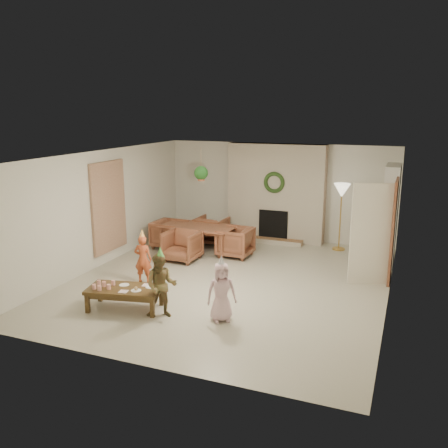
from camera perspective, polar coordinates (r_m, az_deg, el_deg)
The scene contains 56 objects.
floor at distance 9.69m, azimuth 0.79°, elevation -6.72°, with size 7.00×7.00×0.00m, color #B7B29E.
ceiling at distance 9.13m, azimuth 0.84°, elevation 8.16°, with size 7.00×7.00×0.00m, color white.
wall_back at distance 12.60m, azimuth 6.47°, elevation 3.85°, with size 7.00×7.00×0.00m, color silver.
wall_front at distance 6.31m, azimuth -10.59°, elevation -6.24°, with size 7.00×7.00×0.00m, color silver.
wall_left at distance 10.74m, azimuth -14.34°, elevation 1.81°, with size 7.00×7.00×0.00m, color silver.
wall_right at distance 8.76m, azimuth 19.49°, elevation -1.17°, with size 7.00×7.00×0.00m, color silver.
fireplace_mass at distance 12.41m, azimuth 6.23°, elevation 3.71°, with size 2.50×0.40×2.50m, color #532716.
fireplace_hearth at distance 12.34m, azimuth 5.65°, elevation -2.00°, with size 1.60×0.30×0.12m, color brown.
fireplace_firebox at distance 12.40m, azimuth 5.91°, elevation -0.06°, with size 0.75×0.12×0.75m, color black.
fireplace_wreath at distance 12.15m, azimuth 5.97°, elevation 4.93°, with size 0.54×0.54×0.10m, color #203E17.
floor_lamp_base at distance 12.08m, azimuth 13.46°, elevation -2.88°, with size 0.30×0.30×0.03m, color gold.
floor_lamp_post at distance 11.89m, azimuth 13.66°, elevation 0.55°, with size 0.03×0.03×1.46m, color gold.
floor_lamp_shade at distance 11.76m, azimuth 13.85°, elevation 3.90°, with size 0.39×0.39×0.33m, color beige.
bookshelf_carcass at distance 11.04m, azimuth 19.13°, elevation 1.00°, with size 0.30×1.00×2.20m, color white.
bookshelf_shelf_a at distance 11.19m, azimuth 18.77°, elevation -2.24°, with size 0.30×0.92×0.03m, color white.
bookshelf_shelf_b at distance 11.10m, azimuth 18.93°, elevation -0.25°, with size 0.30×0.92×0.03m, color white.
bookshelf_shelf_c at distance 11.01m, azimuth 19.09°, elevation 1.77°, with size 0.30×0.92×0.03m, color white.
bookshelf_shelf_d at distance 10.94m, azimuth 19.25°, elevation 3.82°, with size 0.30×0.92×0.03m, color white.
books_row_lower at distance 11.01m, azimuth 18.68°, elevation -1.73°, with size 0.20×0.40×0.24m, color #AE2220.
books_row_mid at distance 11.12m, azimuth 18.89°, elevation 0.52°, with size 0.20×0.44×0.24m, color #284593.
books_row_upper at distance 10.89m, azimuth 19.01°, elevation 2.35°, with size 0.20×0.36×0.22m, color #BA7F27.
door_frame at distance 9.98m, azimuth 19.46°, elevation -0.78°, with size 0.05×0.86×2.04m, color brown.
door_leaf at distance 9.64m, azimuth 17.10°, elevation -1.22°, with size 0.05×0.80×2.00m, color beige.
curtain_panel at distance 10.88m, azimuth -13.56°, elevation 2.00°, with size 0.06×1.20×2.00m, color tan.
dining_table at distance 11.54m, azimuth -3.14°, elevation -1.77°, with size 1.77×0.99×0.62m, color brown.
dining_chair_near at distance 10.87m, azimuth -5.02°, elevation -2.59°, with size 0.74×0.76×0.69m, color brown.
dining_chair_far at distance 12.20m, azimuth -1.48°, elevation -0.73°, with size 0.74×0.76×0.69m, color brown.
dining_chair_left at distance 11.89m, azimuth -6.49°, elevation -1.20°, with size 0.74×0.76×0.69m, color brown.
dining_chair_right at distance 11.13m, azimuth 1.33°, elevation -2.15°, with size 0.74×0.76×0.69m, color brown.
hanging_plant_cord at distance 11.04m, azimuth -2.75°, elevation 7.27°, with size 0.01×0.01×0.70m, color tan.
hanging_plant_pot at distance 11.08m, azimuth -2.73°, elevation 5.47°, with size 0.16×0.16×0.12m, color brown.
hanging_plant_foliage at distance 11.07m, azimuth -2.74°, elevation 6.08°, with size 0.32×0.32×0.32m, color #174617.
coffee_table_top at distance 8.43m, azimuth -11.74°, elevation -7.61°, with size 1.25×0.63×0.06m, color #4B3619.
coffee_table_apron at distance 8.46m, azimuth -11.72°, elevation -8.03°, with size 1.16×0.53×0.08m, color #4B3619.
coffee_leg_fl at distance 8.50m, azimuth -15.93°, elevation -9.07°, with size 0.07×0.07×0.33m, color #4B3619.
coffee_leg_fr at distance 8.10m, azimuth -8.51°, elevation -9.85°, with size 0.07×0.07×0.33m, color #4B3619.
coffee_leg_bl at distance 8.93m, azimuth -14.53°, elevation -7.87°, with size 0.07×0.07×0.33m, color #4B3619.
coffee_leg_br at distance 8.55m, azimuth -7.46°, elevation -8.52°, with size 0.07×0.07×0.33m, color #4B3619.
cup_a at distance 8.46m, azimuth -15.19°, elevation -7.20°, with size 0.07×0.07×0.09m, color white.
cup_b at distance 8.63m, azimuth -14.66°, elevation -6.76°, with size 0.07×0.07×0.09m, color white.
cup_c at distance 8.38m, azimuth -14.60°, elevation -7.38°, with size 0.07×0.07×0.09m, color white.
cup_d at distance 8.54m, azimuth -14.08°, elevation -6.94°, with size 0.07×0.07×0.09m, color white.
cup_e at distance 8.39m, azimuth -13.54°, elevation -7.28°, with size 0.07×0.07×0.09m, color white.
cup_f at distance 8.56m, azimuth -13.04°, elevation -6.84°, with size 0.07×0.07×0.09m, color white.
plate_a at distance 8.54m, azimuth -11.78°, elevation -7.10°, with size 0.17×0.17×0.01m, color white.
plate_b at distance 8.25m, azimuth -10.42°, elevation -7.77°, with size 0.17×0.17×0.01m, color white.
plate_c at distance 8.36m, azimuth -8.71°, elevation -7.41°, with size 0.17×0.17×0.01m, color white.
food_scoop at distance 8.24m, azimuth -10.43°, elevation -7.53°, with size 0.07×0.07×0.07m, color tan.
napkin_left at distance 8.25m, azimuth -11.87°, elevation -7.85°, with size 0.14×0.14×0.01m, color beige.
napkin_right at distance 8.46m, azimuth -9.18°, elevation -7.18°, with size 0.14×0.14×0.01m, color beige.
child_red at distance 9.56m, azimuth -9.60°, elevation -4.15°, with size 0.35×0.23×0.96m, color #BA4C28.
party_hat_red at distance 9.42m, azimuth -9.73°, elevation -1.12°, with size 0.13×0.13×0.18m, color #E9EA4E.
child_plaid at distance 7.97m, azimuth -7.47°, elevation -7.28°, with size 0.53×0.41×1.08m, color brown.
party_hat_plaid at distance 7.78m, azimuth -7.60°, elevation -3.28°, with size 0.13×0.13×0.18m, color #51A546.
child_pink at distance 7.78m, azimuth -0.31°, elevation -8.08°, with size 0.48×0.31×0.98m, color beige.
party_hat_pink at distance 7.60m, azimuth -0.32°, elevation -4.38°, with size 0.13×0.13×0.18m, color silver.
Camera 1 is at (3.21, -8.50, 3.37)m, focal length 38.45 mm.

